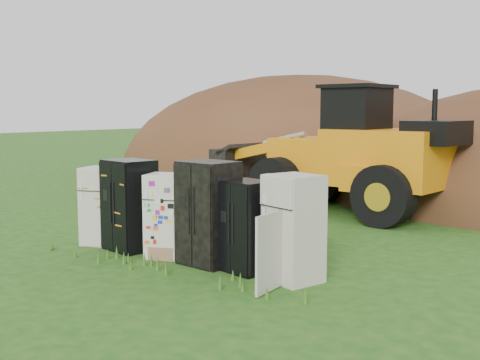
{
  "coord_description": "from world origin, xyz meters",
  "views": [
    {
      "loc": [
        7.31,
        -8.7,
        2.9
      ],
      "look_at": [
        -0.24,
        2.0,
        1.36
      ],
      "focal_mm": 45.0,
      "sensor_mm": 36.0,
      "label": 1
    }
  ],
  "objects": [
    {
      "name": "wheel_loader",
      "position": [
        -0.52,
        6.81,
        1.79
      ],
      "size": [
        7.69,
        3.83,
        3.58
      ],
      "primitive_type": null,
      "rotation": [
        0.0,
        0.0,
        -0.11
      ],
      "color": "orange",
      "rests_on": "ground"
    },
    {
      "name": "fridge_black_right",
      "position": [
        1.31,
        0.0,
        0.82
      ],
      "size": [
        0.96,
        0.85,
        1.65
      ],
      "primitive_type": null,
      "rotation": [
        0.0,
        0.0,
        -0.23
      ],
      "color": "black",
      "rests_on": "ground"
    },
    {
      "name": "fridge_open_door",
      "position": [
        2.31,
        -0.04,
        0.91
      ],
      "size": [
        1.02,
        0.98,
        1.82
      ],
      "primitive_type": null,
      "rotation": [
        0.0,
        0.0,
        -0.31
      ],
      "color": "silver",
      "rests_on": "ground"
    },
    {
      "name": "fridge_sticker",
      "position": [
        -0.56,
        -0.04,
        0.83
      ],
      "size": [
        0.93,
        0.9,
        1.66
      ],
      "primitive_type": null,
      "rotation": [
        0.0,
        0.0,
        0.37
      ],
      "color": "silver",
      "rests_on": "ground"
    },
    {
      "name": "fridge_black_side",
      "position": [
        -1.63,
        0.01,
        0.94
      ],
      "size": [
        1.1,
        0.94,
        1.88
      ],
      "primitive_type": null,
      "rotation": [
        0.0,
        0.0,
        -0.18
      ],
      "color": "black",
      "rests_on": "ground"
    },
    {
      "name": "fridge_dark_mid",
      "position": [
        0.42,
        0.03,
        0.97
      ],
      "size": [
        1.08,
        0.92,
        1.95
      ],
      "primitive_type": null,
      "rotation": [
        0.0,
        0.0,
        -0.12
      ],
      "color": "black",
      "rests_on": "ground"
    },
    {
      "name": "ground",
      "position": [
        0.0,
        0.0,
        0.0
      ],
      "size": [
        120.0,
        120.0,
        0.0
      ],
      "primitive_type": "plane",
      "color": "#1C4F15",
      "rests_on": "ground"
    },
    {
      "name": "fridge_leftmost",
      "position": [
        -2.51,
        0.03,
        0.84
      ],
      "size": [
        0.94,
        0.92,
        1.68
      ],
      "primitive_type": null,
      "rotation": [
        0.0,
        0.0,
        0.35
      ],
      "color": "silver",
      "rests_on": "ground"
    },
    {
      "name": "dirt_mound_left",
      "position": [
        -5.67,
        13.83,
        0.0
      ],
      "size": [
        16.97,
        12.73,
        8.75
      ],
      "primitive_type": "ellipsoid",
      "color": "#472917",
      "rests_on": "ground"
    }
  ]
}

